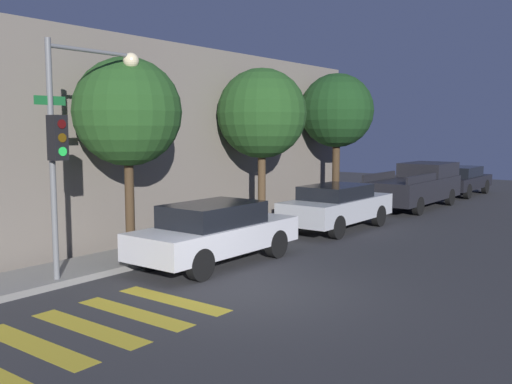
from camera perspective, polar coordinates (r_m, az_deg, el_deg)
name	(u,v)px	position (r m, az deg, el deg)	size (l,w,h in m)	color
ground_plane	(248,292)	(11.47, -0.83, -10.00)	(60.00, 60.00, 0.00)	#333335
sidewalk	(116,261)	(14.22, -13.83, -6.69)	(26.00, 1.67, 0.14)	gray
building_row	(15,142)	(17.39, -22.93, 4.62)	(26.00, 6.00, 5.73)	slate
crosswalk	(88,328)	(9.90, -16.42, -12.92)	(4.27, 2.60, 0.00)	gold
traffic_light_pole	(75,122)	(12.45, -17.61, 6.70)	(2.64, 0.56, 5.02)	slate
sedan_near_corner	(216,232)	(13.67, -4.07, -3.97)	(4.52, 1.77, 1.48)	silver
sedan_middle	(337,206)	(18.48, 8.11, -1.35)	(4.57, 1.78, 1.45)	#B7BABF
pickup_truck	(417,185)	(24.50, 15.78, 0.67)	(5.75, 2.02, 1.80)	black
sedan_far_end	(460,180)	(29.81, 19.74, 1.16)	(4.67, 1.82, 1.41)	black
tree_near_corner	(127,112)	(14.23, -12.73, 7.76)	(2.62, 2.62, 4.95)	#42301E
tree_midblock	(262,114)	(18.22, 0.58, 7.82)	(2.85, 2.85, 5.15)	#4C3823
tree_far_end	(337,111)	(22.28, 8.08, 8.01)	(2.82, 2.82, 5.36)	#42301E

